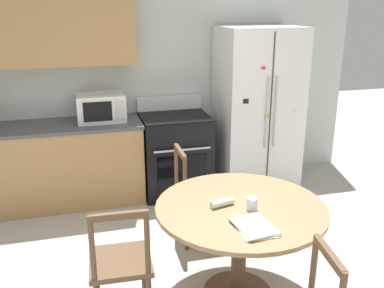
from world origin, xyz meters
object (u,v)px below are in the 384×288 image
Objects in this scene: refrigerator at (257,109)px; oven_range at (175,153)px; dining_chair_left at (121,263)px; candle_glass at (252,204)px; microwave at (101,107)px; dining_chair_far at (197,196)px.

oven_range is at bearing 177.73° from refrigerator.
refrigerator is 2.71m from dining_chair_left.
refrigerator reaches higher than oven_range.
dining_chair_left is (-0.84, -1.99, -0.03)m from oven_range.
microwave is at bearing 112.78° from candle_glass.
refrigerator is 21.22× the size of candle_glass.
refrigerator is at bearing 136.71° from dining_chair_far.
oven_range is 2.16m from dining_chair_left.
microwave is 0.56× the size of dining_chair_left.
oven_range is 1.10m from dining_chair_far.
microwave reaches higher than dining_chair_left.
oven_range reaches higher than dining_chair_left.
dining_chair_left is 10.19× the size of candle_glass.
dining_chair_left is at bearing -112.89° from oven_range.
refrigerator is 1.09m from oven_range.
refrigerator is at bearing 65.99° from candle_glass.
dining_chair_far is 1.19m from dining_chair_left.
dining_chair_left is at bearing -41.18° from dining_chair_far.
dining_chair_left is (-0.80, -0.89, 0.00)m from dining_chair_far.
oven_range is 1.20× the size of dining_chair_far.
refrigerator is at bearing -3.51° from microwave.
dining_chair_far is 1.02m from candle_glass.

